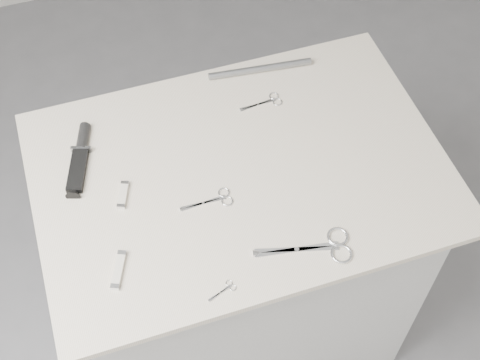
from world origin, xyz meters
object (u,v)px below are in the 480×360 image
object	(u,v)px
plinth	(240,263)
pocket_knife_a	(119,270)
embroidery_scissors_a	(216,200)
tiny_scissors	(225,290)
pocket_knife_b	(123,195)
metal_rail	(260,69)
sheathed_knife	(80,155)
large_shears	(324,247)
embroidery_scissors_b	(268,102)

from	to	relation	value
plinth	pocket_knife_a	xyz separation A→B (m)	(-0.34, -0.18, 0.48)
plinth	embroidery_scissors_a	world-z (taller)	embroidery_scissors_a
plinth	embroidery_scissors_a	size ratio (longest dim) A/B	7.27
plinth	tiny_scissors	xyz separation A→B (m)	(-0.13, -0.30, 0.47)
pocket_knife_b	tiny_scissors	bearing A→B (deg)	-132.60
pocket_knife_a	pocket_knife_b	xyz separation A→B (m)	(0.05, 0.19, -0.00)
plinth	metal_rail	xyz separation A→B (m)	(0.16, 0.30, 0.48)
embroidery_scissors_a	sheathed_knife	size ratio (longest dim) A/B	0.61
embroidery_scissors_a	metal_rail	world-z (taller)	metal_rail
large_shears	pocket_knife_a	world-z (taller)	pocket_knife_a
pocket_knife_a	metal_rail	world-z (taller)	metal_rail
metal_rail	tiny_scissors	bearing A→B (deg)	-115.83
embroidery_scissors_a	tiny_scissors	bearing A→B (deg)	-102.80
large_shears	tiny_scissors	distance (m)	0.25
plinth	large_shears	size ratio (longest dim) A/B	4.08
embroidery_scissors_b	pocket_knife_b	distance (m)	0.46
large_shears	tiny_scissors	world-z (taller)	large_shears
tiny_scissors	large_shears	bearing A→B (deg)	-12.46
tiny_scissors	sheathed_knife	distance (m)	0.51
embroidery_scissors_a	metal_rail	size ratio (longest dim) A/B	0.44
pocket_knife_a	embroidery_scissors_b	bearing A→B (deg)	-29.31
embroidery_scissors_b	metal_rail	size ratio (longest dim) A/B	0.40
tiny_scissors	pocket_knife_a	world-z (taller)	pocket_knife_a
large_shears	embroidery_scissors_a	xyz separation A→B (m)	(-0.19, 0.20, -0.00)
pocket_knife_a	sheathed_knife	bearing A→B (deg)	26.80
large_shears	pocket_knife_a	distance (m)	0.46
embroidery_scissors_a	sheathed_knife	bearing A→B (deg)	140.45
tiny_scissors	pocket_knife_b	xyz separation A→B (m)	(-0.15, 0.31, 0.00)
pocket_knife_b	metal_rail	bearing A→B (deg)	-36.27
embroidery_scissors_a	metal_rail	bearing A→B (deg)	56.52
embroidery_scissors_b	sheathed_knife	distance (m)	0.50
plinth	pocket_knife_a	world-z (taller)	pocket_knife_a
plinth	embroidery_scissors_a	bearing A→B (deg)	-141.16
sheathed_knife	metal_rail	distance (m)	0.54
large_shears	tiny_scissors	size ratio (longest dim) A/B	3.26
metal_rail	sheathed_knife	bearing A→B (deg)	-164.86
pocket_knife_b	embroidery_scissors_a	bearing A→B (deg)	-90.32
plinth	sheathed_knife	distance (m)	0.62
embroidery_scissors_a	plinth	bearing A→B (deg)	38.37
large_shears	pocket_knife_b	size ratio (longest dim) A/B	2.91
plinth	metal_rail	size ratio (longest dim) A/B	3.16
large_shears	embroidery_scissors_b	xyz separation A→B (m)	(0.03, 0.45, -0.00)
sheathed_knife	plinth	bearing A→B (deg)	-95.72
embroidery_scissors_b	sheathed_knife	world-z (taller)	sheathed_knife
large_shears	sheathed_knife	bearing A→B (deg)	150.16
embroidery_scissors_b	tiny_scissors	xyz separation A→B (m)	(-0.27, -0.48, -0.00)
plinth	tiny_scissors	size ratio (longest dim) A/B	13.32
pocket_knife_a	metal_rail	xyz separation A→B (m)	(0.50, 0.48, 0.00)
plinth	tiny_scissors	world-z (taller)	tiny_scissors
sheathed_knife	metal_rail	bearing A→B (deg)	-56.76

